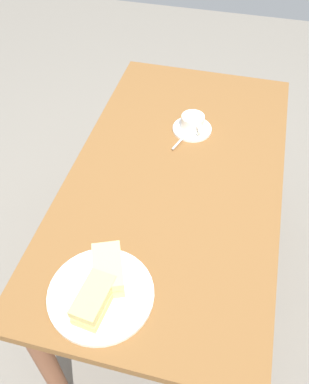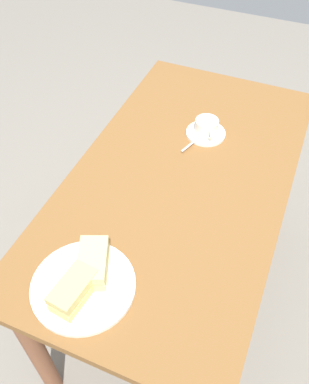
{
  "view_description": "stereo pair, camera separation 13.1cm",
  "coord_description": "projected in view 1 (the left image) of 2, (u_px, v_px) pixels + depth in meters",
  "views": [
    {
      "loc": [
        0.98,
        0.17,
        1.76
      ],
      "look_at": [
        0.13,
        -0.04,
        0.8
      ],
      "focal_mm": 38.63,
      "sensor_mm": 36.0,
      "label": 1
    },
    {
      "loc": [
        0.94,
        0.3,
        1.76
      ],
      "look_at": [
        0.13,
        -0.04,
        0.8
      ],
      "focal_mm": 38.63,
      "sensor_mm": 36.0,
      "label": 2
    }
  ],
  "objects": [
    {
      "name": "dining_table",
      "position": [
        174.0,
        198.0,
        1.5
      ],
      "size": [
        1.32,
        0.71,
        0.77
      ],
      "color": "brown",
      "rests_on": "ground_plane"
    },
    {
      "name": "coffee_saucer",
      "position": [
        192.0,
        129.0,
        1.56
      ],
      "size": [
        0.15,
        0.15,
        0.01
      ],
      "primitive_type": "cylinder",
      "color": "white",
      "rests_on": "dining_table"
    },
    {
      "name": "sandwich_back",
      "position": [
        108.0,
        270.0,
        1.1
      ],
      "size": [
        0.16,
        0.12,
        0.06
      ],
      "color": "#D3C078",
      "rests_on": "sandwich_plate"
    },
    {
      "name": "spoon",
      "position": [
        182.0,
        139.0,
        1.51
      ],
      "size": [
        0.1,
        0.04,
        0.01
      ],
      "color": "silver",
      "rests_on": "coffee_saucer"
    },
    {
      "name": "sandwich_front",
      "position": [
        94.0,
        300.0,
        1.04
      ],
      "size": [
        0.14,
        0.08,
        0.06
      ],
      "color": "#D9C070",
      "rests_on": "sandwich_plate"
    },
    {
      "name": "sandwich_plate",
      "position": [
        101.0,
        294.0,
        1.09
      ],
      "size": [
        0.28,
        0.28,
        0.01
      ],
      "primitive_type": "cylinder",
      "color": "white",
      "rests_on": "dining_table"
    },
    {
      "name": "coffee_cup",
      "position": [
        193.0,
        122.0,
        1.53
      ],
      "size": [
        0.1,
        0.09,
        0.05
      ],
      "color": "white",
      "rests_on": "coffee_saucer"
    },
    {
      "name": "ground_plane",
      "position": [
        170.0,
        287.0,
        1.97
      ],
      "size": [
        6.0,
        6.0,
        0.0
      ],
      "primitive_type": "plane",
      "color": "gray"
    }
  ]
}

